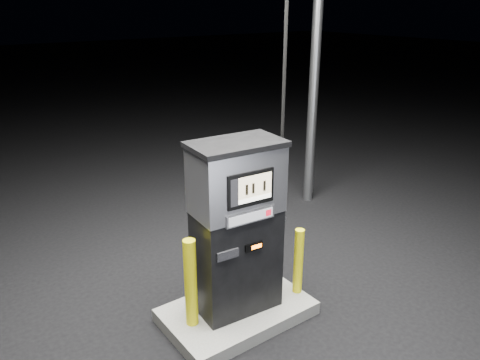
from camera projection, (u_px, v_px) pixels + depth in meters
ground at (237, 317)px, 5.27m from camera, size 80.00×80.00×0.00m
pump_island at (237, 312)px, 5.24m from camera, size 1.60×1.00×0.15m
fuel_dispenser at (237, 227)px, 4.89m from camera, size 1.07×0.64×3.94m
bollard_left at (191, 283)px, 4.77m from camera, size 0.17×0.17×0.98m
bollard_right at (298, 261)px, 5.34m from camera, size 0.14×0.14×0.80m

